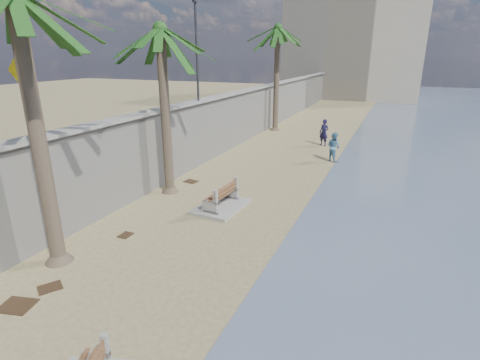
% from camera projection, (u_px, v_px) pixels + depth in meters
% --- Properties ---
extents(ground_plane, '(140.00, 140.00, 0.00)m').
position_uv_depth(ground_plane, '(147.00, 312.00, 9.21)').
color(ground_plane, '#8E8057').
extents(seawall, '(0.45, 70.00, 3.50)m').
position_uv_depth(seawall, '(250.00, 114.00, 28.00)').
color(seawall, gray).
rests_on(seawall, ground_plane).
extents(wall_cap, '(0.80, 70.00, 0.12)m').
position_uv_depth(wall_cap, '(251.00, 89.00, 27.42)').
color(wall_cap, gray).
rests_on(wall_cap, seawall).
extents(end_building, '(18.00, 12.00, 14.00)m').
position_uv_depth(end_building, '(355.00, 46.00, 53.00)').
color(end_building, '#B7AA93').
rests_on(end_building, ground_plane).
extents(bench_far, '(1.78, 2.50, 1.01)m').
position_uv_depth(bench_far, '(221.00, 198.00, 15.30)').
color(bench_far, gray).
rests_on(bench_far, ground_plane).
extents(palm_mid, '(5.00, 5.00, 7.89)m').
position_uv_depth(palm_mid, '(160.00, 31.00, 15.02)').
color(palm_mid, brown).
rests_on(palm_mid, ground_plane).
extents(palm_back, '(5.00, 5.00, 8.85)m').
position_uv_depth(palm_back, '(278.00, 29.00, 28.57)').
color(palm_back, brown).
rests_on(palm_back, ground_plane).
extents(pedestrian_sign, '(0.78, 0.07, 2.40)m').
position_uv_depth(pedestrian_sign, '(21.00, 86.00, 10.72)').
color(pedestrian_sign, '#2D2D33').
rests_on(pedestrian_sign, wall_cap).
extents(streetlight, '(0.28, 0.28, 5.12)m').
position_uv_depth(streetlight, '(196.00, 41.00, 19.42)').
color(streetlight, '#2D2D33').
rests_on(streetlight, wall_cap).
extents(person_a, '(0.88, 0.75, 2.08)m').
position_uv_depth(person_a, '(324.00, 131.00, 25.54)').
color(person_a, '#161233').
rests_on(person_a, ground_plane).
extents(person_b, '(1.16, 1.11, 1.90)m').
position_uv_depth(person_b, '(334.00, 145.00, 21.89)').
color(person_b, teal).
rests_on(person_b, ground_plane).
extents(debris_a, '(0.95, 0.83, 0.03)m').
position_uv_depth(debris_a, '(17.00, 306.00, 9.44)').
color(debris_a, '#382616').
rests_on(debris_a, ground_plane).
extents(debris_b, '(0.72, 0.76, 0.03)m').
position_uv_depth(debris_b, '(50.00, 288.00, 10.17)').
color(debris_b, '#382616').
rests_on(debris_b, ground_plane).
extents(debris_c, '(0.70, 0.60, 0.03)m').
position_uv_depth(debris_c, '(191.00, 181.00, 18.59)').
color(debris_c, '#382616').
rests_on(debris_c, ground_plane).
extents(debris_d, '(0.39, 0.49, 0.03)m').
position_uv_depth(debris_d, '(126.00, 235.00, 13.10)').
color(debris_d, '#382616').
rests_on(debris_d, ground_plane).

